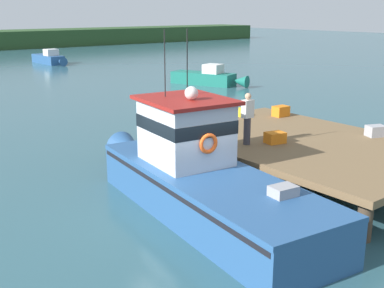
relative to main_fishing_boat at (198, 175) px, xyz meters
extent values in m
plane|color=#2D5660|center=(-0.27, 0.23, -1.01)|extent=(200.00, 200.00, 0.00)
cylinder|color=#4C3D2D|center=(1.93, -3.87, -0.51)|extent=(0.36, 0.36, 1.00)
cylinder|color=#4C3D2D|center=(1.93, 4.33, -0.51)|extent=(0.36, 0.36, 1.00)
cylinder|color=#4C3D2D|center=(7.13, 4.33, -0.51)|extent=(0.36, 0.36, 1.00)
cube|color=brown|center=(4.53, 0.23, 0.09)|extent=(6.00, 9.00, 0.20)
cube|color=#285184|center=(-0.07, -0.56, -0.46)|extent=(3.44, 8.24, 1.10)
cone|color=#285184|center=(0.52, 4.30, -0.46)|extent=(1.31, 1.92, 1.10)
cube|color=black|center=(-0.07, -0.56, -0.01)|extent=(3.44, 8.09, 0.12)
cube|color=#285184|center=(-0.07, -0.56, 0.15)|extent=(3.48, 8.25, 0.12)
cube|color=silver|center=(0.08, 0.63, 0.99)|extent=(2.15, 2.41, 1.80)
cube|color=black|center=(0.08, 0.63, 1.31)|extent=(2.17, 2.43, 0.36)
cube|color=maroon|center=(0.08, 0.63, 1.94)|extent=(2.42, 2.74, 0.10)
sphere|color=white|center=(0.04, 0.33, 2.17)|extent=(0.36, 0.36, 0.36)
cylinder|color=black|center=(-0.21, 1.17, 2.89)|extent=(0.03, 0.03, 1.80)
cylinder|color=black|center=(0.48, 1.09, 2.89)|extent=(0.03, 0.03, 1.80)
cube|color=#939399|center=(0.21, -2.81, 0.27)|extent=(0.65, 0.51, 0.36)
torus|color=orange|center=(-0.80, -3.29, 0.15)|extent=(0.62, 0.62, 0.12)
torus|color=#EA5119|center=(-0.06, -0.50, 0.99)|extent=(0.55, 0.16, 0.54)
cube|color=orange|center=(3.53, 0.48, 0.37)|extent=(0.68, 0.55, 0.35)
cube|color=#9E9EA3|center=(6.82, -1.02, 0.37)|extent=(0.72, 0.64, 0.36)
cube|color=#3370B2|center=(3.04, 3.92, 0.41)|extent=(0.69, 0.57, 0.44)
cube|color=orange|center=(6.73, 3.10, 0.40)|extent=(0.63, 0.48, 0.41)
cylinder|color=yellow|center=(5.45, 4.06, 0.36)|extent=(0.32, 0.32, 0.34)
cylinder|color=#383842|center=(2.71, 0.92, 0.62)|extent=(0.22, 0.22, 0.86)
cube|color=white|center=(2.71, 0.92, 1.33)|extent=(0.36, 0.22, 0.56)
sphere|color=tan|center=(2.71, 0.92, 1.72)|extent=(0.20, 0.20, 0.20)
cube|color=#285184|center=(11.71, 38.75, -0.58)|extent=(1.64, 4.71, 0.85)
cone|color=#285184|center=(11.81, 35.84, -0.58)|extent=(0.89, 1.19, 0.85)
cube|color=silver|center=(11.74, 37.94, 0.16)|extent=(1.23, 1.20, 0.64)
cube|color=#196B5B|center=(14.94, 17.93, -0.58)|extent=(3.08, 4.95, 0.86)
cone|color=#196B5B|center=(15.99, 15.17, -0.58)|extent=(1.22, 1.41, 0.86)
cube|color=silver|center=(15.23, 17.16, 0.17)|extent=(1.54, 1.53, 0.64)
camera|label=1|loc=(-7.83, -9.69, 4.29)|focal=45.83mm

